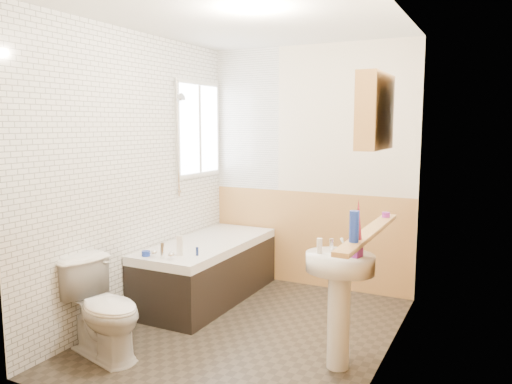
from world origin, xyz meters
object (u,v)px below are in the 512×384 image
sink (339,287)px  pine_shelf (369,232)px  bathtub (208,269)px  toilet (103,310)px  medicine_cabinet (375,112)px

sink → pine_shelf: pine_shelf is taller
bathtub → toilet: 1.39m
pine_shelf → sink: bearing=173.8°
toilet → medicine_cabinet: 2.40m
bathtub → sink: bearing=-26.8°
medicine_cabinet → bathtub: bearing=159.6°
toilet → sink: sink is taller
medicine_cabinet → toilet: bearing=-157.4°
toilet → pine_shelf: size_ratio=0.55×
bathtub → pine_shelf: (1.77, -0.82, 0.70)m
sink → medicine_cabinet: bearing=40.8°
toilet → pine_shelf: (1.80, 0.57, 0.64)m
toilet → medicine_cabinet: (1.77, 0.74, 1.43)m
pine_shelf → medicine_cabinet: (-0.03, 0.17, 0.79)m
bathtub → sink: size_ratio=1.75×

